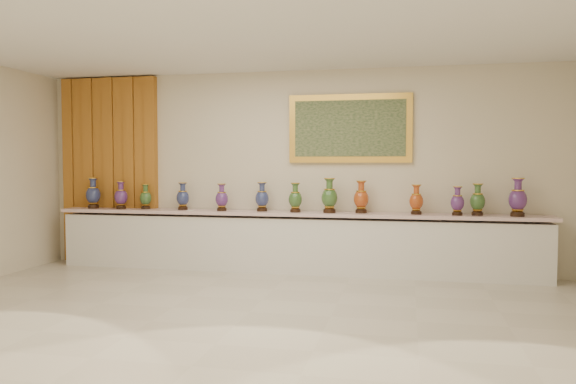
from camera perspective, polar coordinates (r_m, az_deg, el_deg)
name	(u,v)px	position (r m, az deg, el deg)	size (l,w,h in m)	color
ground	(249,312)	(6.25, -3.94, -12.07)	(8.00, 8.00, 0.00)	beige
room	(145,164)	(9.20, -14.28, 2.76)	(8.00, 8.00, 8.00)	beige
counter	(292,243)	(8.33, 0.38, -5.20)	(7.28, 0.48, 0.90)	white
vase_0	(93,195)	(9.42, -19.18, -0.25)	(0.29, 0.29, 0.49)	black
vase_1	(121,197)	(9.16, -16.60, -0.44)	(0.24, 0.24, 0.43)	black
vase_2	(146,198)	(9.04, -14.27, -0.57)	(0.23, 0.23, 0.39)	black
vase_3	(183,198)	(8.78, -10.64, -0.55)	(0.25, 0.25, 0.42)	black
vase_4	(222,199)	(8.49, -6.75, -0.68)	(0.19, 0.19, 0.41)	black
vase_5	(262,198)	(8.38, -2.65, -0.63)	(0.25, 0.25, 0.43)	black
vase_6	(295,199)	(8.19, 0.75, -0.72)	(0.22, 0.22, 0.43)	black
vase_7	(329,197)	(8.12, 4.23, -0.53)	(0.29, 0.29, 0.50)	black
vase_8	(361,198)	(8.13, 7.44, -0.66)	(0.24, 0.24, 0.47)	black
vase_9	(416,201)	(8.06, 12.90, -0.89)	(0.22, 0.22, 0.42)	black
vase_10	(457,202)	(8.06, 16.83, -1.01)	(0.23, 0.23, 0.40)	black
vase_11	(478,201)	(8.13, 18.70, -0.88)	(0.25, 0.25, 0.44)	black
vase_12	(518,199)	(8.16, 22.31, -0.68)	(0.31, 0.31, 0.52)	black
label_card	(190,211)	(8.59, -9.95, -1.87)	(0.10, 0.06, 0.00)	white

